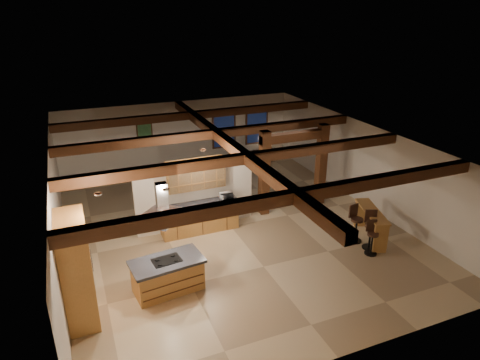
# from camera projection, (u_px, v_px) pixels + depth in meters

# --- Properties ---
(ground) EXTENTS (12.00, 12.00, 0.00)m
(ground) POSITION_uv_depth(u_px,v_px,m) (231.00, 226.00, 13.79)
(ground) COLOR tan
(ground) RESTS_ON ground
(room_walls) EXTENTS (12.00, 12.00, 12.00)m
(room_walls) POSITION_uv_depth(u_px,v_px,m) (230.00, 175.00, 13.11)
(room_walls) COLOR beige
(room_walls) RESTS_ON ground
(ceiling_beams) EXTENTS (10.00, 12.00, 0.28)m
(ceiling_beams) POSITION_uv_depth(u_px,v_px,m) (230.00, 145.00, 12.74)
(ceiling_beams) COLOR #38200E
(ceiling_beams) RESTS_ON room_walls
(timber_posts) EXTENTS (2.50, 0.30, 2.90)m
(timber_posts) POSITION_uv_depth(u_px,v_px,m) (294.00, 160.00, 14.43)
(timber_posts) COLOR #38200E
(timber_posts) RESTS_ON ground
(partition_wall) EXTENTS (3.80, 0.18, 2.20)m
(partition_wall) POSITION_uv_depth(u_px,v_px,m) (195.00, 194.00, 13.44)
(partition_wall) COLOR beige
(partition_wall) RESTS_ON ground
(pantry_cabinet) EXTENTS (0.67, 1.60, 2.40)m
(pantry_cabinet) POSITION_uv_depth(u_px,v_px,m) (77.00, 269.00, 9.46)
(pantry_cabinet) COLOR #AF7538
(pantry_cabinet) RESTS_ON ground
(back_counter) EXTENTS (2.50, 0.66, 0.94)m
(back_counter) POSITION_uv_depth(u_px,v_px,m) (200.00, 217.00, 13.35)
(back_counter) COLOR #AF7538
(back_counter) RESTS_ON ground
(upper_display_cabinet) EXTENTS (1.80, 0.36, 0.95)m
(upper_display_cabinet) POSITION_uv_depth(u_px,v_px,m) (196.00, 174.00, 13.00)
(upper_display_cabinet) COLOR #AF7538
(upper_display_cabinet) RESTS_ON partition_wall
(range_hood) EXTENTS (1.10, 1.10, 1.40)m
(range_hood) POSITION_uv_depth(u_px,v_px,m) (164.00, 227.00, 10.05)
(range_hood) COLOR silver
(range_hood) RESTS_ON room_walls
(back_windows) EXTENTS (2.70, 0.07, 1.70)m
(back_windows) POSITION_uv_depth(u_px,v_px,m) (241.00, 127.00, 19.28)
(back_windows) COLOR #38200E
(back_windows) RESTS_ON room_walls
(framed_art) EXTENTS (0.65, 0.05, 0.85)m
(framed_art) POSITION_uv_depth(u_px,v_px,m) (145.00, 133.00, 17.69)
(framed_art) COLOR #38200E
(framed_art) RESTS_ON room_walls
(recessed_cans) EXTENTS (3.16, 2.46, 0.03)m
(recessed_cans) POSITION_uv_depth(u_px,v_px,m) (160.00, 175.00, 10.15)
(recessed_cans) COLOR silver
(recessed_cans) RESTS_ON room_walls
(kitchen_island) EXTENTS (1.85, 1.13, 0.87)m
(kitchen_island) POSITION_uv_depth(u_px,v_px,m) (168.00, 275.00, 10.56)
(kitchen_island) COLOR #AF7538
(kitchen_island) RESTS_ON ground
(dining_table) EXTENTS (2.19, 1.67, 0.68)m
(dining_table) POSITION_uv_depth(u_px,v_px,m) (186.00, 186.00, 15.96)
(dining_table) COLOR #3C1E0F
(dining_table) RESTS_ON ground
(sofa) EXTENTS (1.91, 0.76, 0.56)m
(sofa) POSITION_uv_depth(u_px,v_px,m) (251.00, 155.00, 19.49)
(sofa) COLOR black
(sofa) RESTS_ON ground
(microwave) EXTENTS (0.43, 0.31, 0.22)m
(microwave) POSITION_uv_depth(u_px,v_px,m) (226.00, 196.00, 13.45)
(microwave) COLOR silver
(microwave) RESTS_ON back_counter
(bar_counter) EXTENTS (0.97, 1.84, 0.94)m
(bar_counter) POSITION_uv_depth(u_px,v_px,m) (371.00, 220.00, 12.85)
(bar_counter) COLOR #AF7538
(bar_counter) RESTS_ON ground
(side_table) EXTENTS (0.58, 0.58, 0.56)m
(side_table) POSITION_uv_depth(u_px,v_px,m) (267.00, 153.00, 19.81)
(side_table) COLOR #38200E
(side_table) RESTS_ON ground
(table_lamp) EXTENTS (0.28, 0.28, 0.33)m
(table_lamp) POSITION_uv_depth(u_px,v_px,m) (267.00, 142.00, 19.61)
(table_lamp) COLOR black
(table_lamp) RESTS_ON side_table
(bar_stool_a) EXTENTS (0.36, 0.38, 1.02)m
(bar_stool_a) POSITION_uv_depth(u_px,v_px,m) (372.00, 237.00, 12.11)
(bar_stool_a) COLOR black
(bar_stool_a) RESTS_ON ground
(bar_stool_b) EXTENTS (0.44, 0.45, 1.16)m
(bar_stool_b) POSITION_uv_depth(u_px,v_px,m) (371.00, 230.00, 12.39)
(bar_stool_b) COLOR black
(bar_stool_b) RESTS_ON ground
(bar_stool_c) EXTENTS (0.41, 0.42, 1.16)m
(bar_stool_c) POSITION_uv_depth(u_px,v_px,m) (356.00, 223.00, 12.74)
(bar_stool_c) COLOR black
(bar_stool_c) RESTS_ON ground
(dining_chairs) EXTENTS (2.01, 2.01, 1.16)m
(dining_chairs) POSITION_uv_depth(u_px,v_px,m) (186.00, 180.00, 15.86)
(dining_chairs) COLOR #38200E
(dining_chairs) RESTS_ON ground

